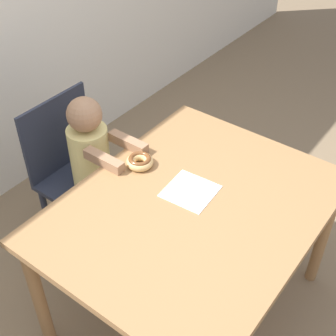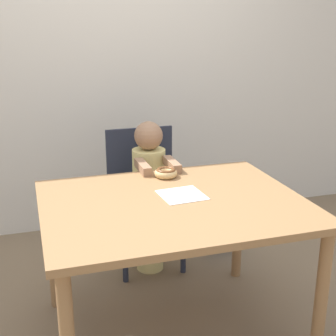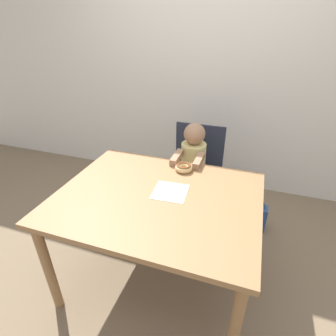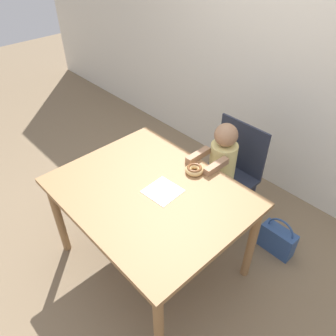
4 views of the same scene
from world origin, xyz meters
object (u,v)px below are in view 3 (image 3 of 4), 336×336
at_px(child_figure, 192,175).
at_px(donut, 184,167).
at_px(chair, 195,172).
at_px(handbag, 251,215).

height_order(child_figure, donut, child_figure).
height_order(chair, donut, chair).
bearing_deg(chair, handbag, -0.81).
xyz_separation_m(chair, child_figure, (-0.00, -0.12, 0.04)).
bearing_deg(donut, chair, 91.05).
relative_size(child_figure, donut, 7.79).
bearing_deg(handbag, chair, 179.19).
bearing_deg(child_figure, handbag, 11.71).
bearing_deg(chair, child_figure, -90.00).
bearing_deg(donut, child_figure, 91.43).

